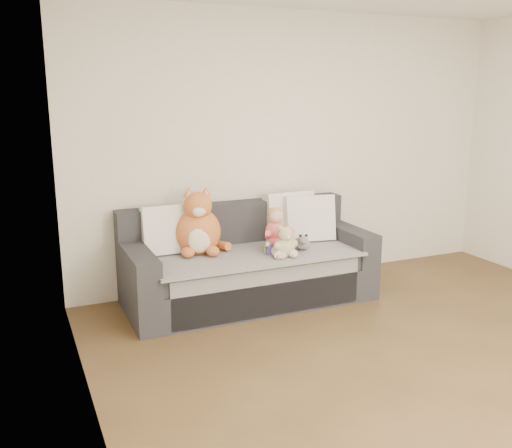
{
  "coord_description": "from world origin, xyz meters",
  "views": [
    {
      "loc": [
        -2.6,
        -2.48,
        1.87
      ],
      "look_at": [
        -0.7,
        1.87,
        0.75
      ],
      "focal_mm": 40.0,
      "sensor_mm": 36.0,
      "label": 1
    }
  ],
  "objects_px": {
    "sofa": "(248,267)",
    "toddler": "(276,233)",
    "teddy_bear": "(285,244)",
    "plush_cat": "(199,228)",
    "sippy_cup": "(269,247)"
  },
  "relations": [
    {
      "from": "teddy_bear",
      "to": "plush_cat",
      "type": "bearing_deg",
      "value": 143.4
    },
    {
      "from": "sofa",
      "to": "sippy_cup",
      "type": "distance_m",
      "value": 0.33
    },
    {
      "from": "toddler",
      "to": "plush_cat",
      "type": "height_order",
      "value": "plush_cat"
    },
    {
      "from": "sofa",
      "to": "toddler",
      "type": "relative_size",
      "value": 5.43
    },
    {
      "from": "plush_cat",
      "to": "sippy_cup",
      "type": "height_order",
      "value": "plush_cat"
    },
    {
      "from": "sippy_cup",
      "to": "sofa",
      "type": "bearing_deg",
      "value": 121.22
    },
    {
      "from": "teddy_bear",
      "to": "sippy_cup",
      "type": "distance_m",
      "value": 0.17
    },
    {
      "from": "teddy_bear",
      "to": "sippy_cup",
      "type": "relative_size",
      "value": 2.35
    },
    {
      "from": "teddy_bear",
      "to": "sippy_cup",
      "type": "height_order",
      "value": "teddy_bear"
    },
    {
      "from": "sippy_cup",
      "to": "teddy_bear",
      "type": "bearing_deg",
      "value": -58.6
    },
    {
      "from": "plush_cat",
      "to": "toddler",
      "type": "bearing_deg",
      "value": -7.02
    },
    {
      "from": "sofa",
      "to": "toddler",
      "type": "distance_m",
      "value": 0.42
    },
    {
      "from": "toddler",
      "to": "sippy_cup",
      "type": "height_order",
      "value": "toddler"
    },
    {
      "from": "plush_cat",
      "to": "sippy_cup",
      "type": "distance_m",
      "value": 0.64
    },
    {
      "from": "plush_cat",
      "to": "teddy_bear",
      "type": "height_order",
      "value": "plush_cat"
    }
  ]
}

